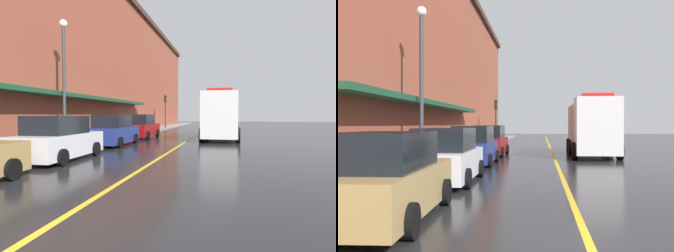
{
  "view_description": "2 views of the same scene",
  "coord_description": "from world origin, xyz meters",
  "views": [
    {
      "loc": [
        2.96,
        -3.82,
        1.88
      ],
      "look_at": [
        -2.03,
        20.06,
        0.96
      ],
      "focal_mm": 31.28,
      "sensor_mm": 36.0,
      "label": 1
    },
    {
      "loc": [
        -0.79,
        -6.22,
        1.97
      ],
      "look_at": [
        -2.82,
        17.24,
        1.88
      ],
      "focal_mm": 43.01,
      "sensor_mm": 36.0,
      "label": 2
    }
  ],
  "objects": [
    {
      "name": "parking_meter_1",
      "position": [
        -5.35,
        7.02,
        1.06
      ],
      "size": [
        0.14,
        0.18,
        1.33
      ],
      "color": "#4C4C51",
      "rests_on": "sidewalk_left"
    },
    {
      "name": "lane_center_stripe",
      "position": [
        0.0,
        25.0,
        0.0
      ],
      "size": [
        0.16,
        70.0,
        0.01
      ],
      "primitive_type": "cube",
      "color": "gold",
      "rests_on": "ground"
    },
    {
      "name": "traffic_light_near",
      "position": [
        -5.29,
        33.96,
        3.16
      ],
      "size": [
        0.38,
        0.36,
        4.3
      ],
      "color": "#232326",
      "rests_on": "sidewalk_left"
    },
    {
      "name": "box_truck",
      "position": [
        2.35,
        19.16,
        1.76
      ],
      "size": [
        2.82,
        7.96,
        3.7
      ],
      "rotation": [
        0.0,
        0.0,
        -1.58
      ],
      "color": "silver",
      "rests_on": "ground"
    },
    {
      "name": "parked_car_1",
      "position": [
        -3.99,
        7.17,
        0.86
      ],
      "size": [
        2.14,
        4.53,
        1.85
      ],
      "rotation": [
        0.0,
        0.0,
        1.58
      ],
      "color": "silver",
      "rests_on": "ground"
    },
    {
      "name": "parking_meter_2",
      "position": [
        -5.35,
        14.6,
        1.06
      ],
      "size": [
        0.14,
        0.18,
        1.33
      ],
      "color": "#4C4C51",
      "rests_on": "sidewalk_left"
    },
    {
      "name": "parked_car_3",
      "position": [
        -3.97,
        19.02,
        0.89
      ],
      "size": [
        2.11,
        4.41,
        1.92
      ],
      "rotation": [
        0.0,
        0.0,
        1.54
      ],
      "color": "maroon",
      "rests_on": "ground"
    },
    {
      "name": "sidewalk_left",
      "position": [
        -6.2,
        25.0,
        0.07
      ],
      "size": [
        2.4,
        70.0,
        0.15
      ],
      "primitive_type": "cube",
      "color": "gray",
      "rests_on": "ground"
    },
    {
      "name": "street_lamp_left",
      "position": [
        -5.95,
        10.82,
        4.4
      ],
      "size": [
        0.44,
        0.44,
        6.94
      ],
      "color": "#33383D",
      "rests_on": "sidewalk_left"
    },
    {
      "name": "parked_car_0",
      "position": [
        -3.95,
        1.82,
        0.84
      ],
      "size": [
        2.13,
        4.84,
        1.81
      ],
      "rotation": [
        0.0,
        0.0,
        1.61
      ],
      "color": "#A5844C",
      "rests_on": "ground"
    },
    {
      "name": "parked_car_2",
      "position": [
        -4.05,
        13.19,
        0.88
      ],
      "size": [
        2.14,
        4.38,
        1.9
      ],
      "rotation": [
        0.0,
        0.0,
        1.56
      ],
      "color": "navy",
      "rests_on": "ground"
    },
    {
      "name": "ground_plane",
      "position": [
        0.0,
        25.0,
        0.0
      ],
      "size": [
        112.0,
        112.0,
        0.0
      ],
      "primitive_type": "plane",
      "color": "#232326"
    },
    {
      "name": "brick_building_left",
      "position": [
        -14.36,
        24.0,
        7.22
      ],
      "size": [
        15.09,
        64.0,
        14.42
      ],
      "color": "brown",
      "rests_on": "ground"
    }
  ]
}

